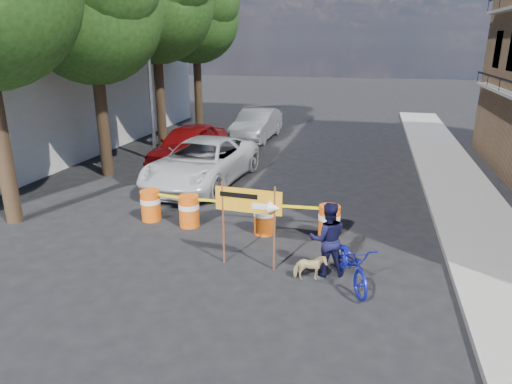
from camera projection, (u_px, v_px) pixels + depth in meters
The scene contains 18 objects.
ground at pixel (214, 284), 9.85m from camera, with size 120.00×120.00×0.00m, color black.
sidewalk_east at pixel (471, 210), 13.92m from camera, with size 2.40×40.00×0.15m, color gray.
white_building at pixel (17, 86), 21.12m from camera, with size 8.00×22.00×6.00m, color silver.
tree_mid_a at pixel (93, 11), 15.97m from camera, with size 5.25×5.00×8.68m.
tree_mid_b at pixel (155, 0), 20.35m from camera, with size 5.67×5.40×9.62m.
tree_far at pixel (196, 18), 25.11m from camera, with size 5.04×4.80×8.84m.
streetlamp at pixel (150, 57), 18.59m from camera, with size 1.25×0.18×8.00m.
barrel_far_left at pixel (151, 205), 13.24m from camera, with size 0.58×0.58×0.90m.
barrel_mid_left at pixel (189, 210), 12.79m from camera, with size 0.58×0.58×0.90m.
barrel_mid_right at pixel (264, 217), 12.30m from camera, with size 0.58×0.58×0.90m.
barrel_far_right at pixel (329, 221), 12.02m from camera, with size 0.58×0.58×0.90m.
detour_sign at pixel (257, 208), 10.12m from camera, with size 1.55×0.30×2.00m.
pedestrian at pixel (327, 239), 10.02m from camera, with size 0.83×0.65×1.71m, color black.
bicycle at pixel (352, 243), 9.55m from camera, with size 0.67×1.01×1.92m, color #151AAD.
dog at pixel (310, 268), 9.93m from camera, with size 0.32×0.70×0.59m, color tan.
suv_white at pixel (202, 162), 16.55m from camera, with size 2.68×5.82×1.62m, color silver.
sedan_red at pixel (189, 144), 19.24m from camera, with size 1.98×4.93×1.68m, color maroon.
sedan_silver at pixel (257, 125), 24.07m from camera, with size 1.69×4.84×1.59m, color #A9AAB0.
Camera 1 is at (3.01, -8.24, 4.99)m, focal length 32.00 mm.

